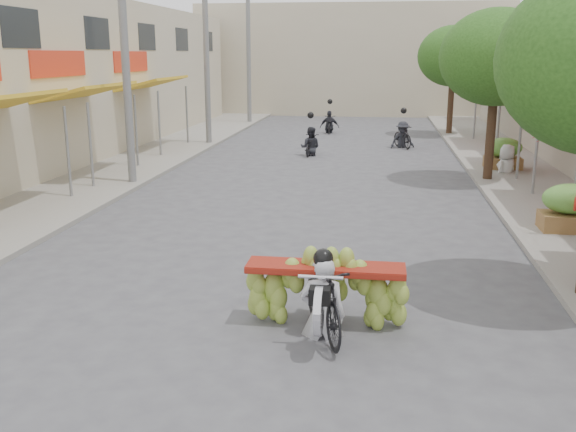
# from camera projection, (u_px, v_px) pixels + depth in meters

# --- Properties ---
(ground) EXTENTS (120.00, 120.00, 0.00)m
(ground) POSITION_uv_depth(u_px,v_px,m) (193.00, 404.00, 7.34)
(ground) COLOR #515055
(ground) RESTS_ON ground
(sidewalk_left) EXTENTS (4.00, 60.00, 0.12)m
(sidewalk_left) POSITION_uv_depth(u_px,v_px,m) (121.00, 166.00, 22.68)
(sidewalk_left) COLOR gray
(sidewalk_left) RESTS_ON ground
(sidewalk_right) EXTENTS (4.00, 60.00, 0.12)m
(sidewalk_right) POSITION_uv_depth(u_px,v_px,m) (533.00, 176.00, 20.77)
(sidewalk_right) COLOR gray
(sidewalk_right) RESTS_ON ground
(far_building) EXTENTS (20.00, 6.00, 7.00)m
(far_building) POSITION_uv_depth(u_px,v_px,m) (352.00, 60.00, 42.95)
(far_building) COLOR beige
(far_building) RESTS_ON ground
(utility_pole_mid) EXTENTS (0.60, 0.24, 8.00)m
(utility_pole_mid) POSITION_uv_depth(u_px,v_px,m) (125.00, 49.00, 18.61)
(utility_pole_mid) COLOR slate
(utility_pole_mid) RESTS_ON ground
(utility_pole_far) EXTENTS (0.60, 0.24, 8.00)m
(utility_pole_far) POSITION_uv_depth(u_px,v_px,m) (206.00, 51.00, 27.24)
(utility_pole_far) COLOR slate
(utility_pole_far) RESTS_ON ground
(utility_pole_back) EXTENTS (0.60, 0.24, 8.00)m
(utility_pole_back) POSITION_uv_depth(u_px,v_px,m) (249.00, 51.00, 35.88)
(utility_pole_back) COLOR slate
(utility_pole_back) RESTS_ON ground
(street_tree_mid) EXTENTS (3.40, 3.40, 5.25)m
(street_tree_mid) POSITION_uv_depth(u_px,v_px,m) (497.00, 58.00, 19.11)
(street_tree_mid) COLOR #3A2719
(street_tree_mid) RESTS_ON ground
(street_tree_far) EXTENTS (3.40, 3.40, 5.25)m
(street_tree_far) POSITION_uv_depth(u_px,v_px,m) (453.00, 56.00, 30.63)
(street_tree_far) COLOR #3A2719
(street_tree_far) RESTS_ON ground
(produce_crate_mid) EXTENTS (1.20, 0.88, 1.16)m
(produce_crate_mid) POSITION_uv_depth(u_px,v_px,m) (570.00, 204.00, 14.00)
(produce_crate_mid) COLOR olive
(produce_crate_mid) RESTS_ON ground
(produce_crate_far) EXTENTS (1.20, 0.88, 1.16)m
(produce_crate_far) POSITION_uv_depth(u_px,v_px,m) (504.00, 151.00, 21.67)
(produce_crate_far) COLOR olive
(produce_crate_far) RESTS_ON ground
(banana_motorbike) EXTENTS (2.30, 1.95, 2.20)m
(banana_motorbike) POSITION_uv_depth(u_px,v_px,m) (324.00, 284.00, 9.11)
(banana_motorbike) COLOR black
(banana_motorbike) RESTS_ON ground
(pedestrian) EXTENTS (1.01, 1.01, 1.81)m
(pedestrian) POSITION_uv_depth(u_px,v_px,m) (508.00, 144.00, 20.95)
(pedestrian) COLOR silver
(pedestrian) RESTS_ON ground
(bg_motorbike_a) EXTENTS (0.84, 1.46, 1.95)m
(bg_motorbike_a) POSITION_uv_depth(u_px,v_px,m) (310.00, 136.00, 25.15)
(bg_motorbike_a) COLOR black
(bg_motorbike_a) RESTS_ON ground
(bg_motorbike_b) EXTENTS (1.19, 1.72, 1.95)m
(bg_motorbike_b) POSITION_uv_depth(u_px,v_px,m) (403.00, 128.00, 27.16)
(bg_motorbike_b) COLOR black
(bg_motorbike_b) RESTS_ON ground
(bg_motorbike_c) EXTENTS (0.98, 1.50, 1.95)m
(bg_motorbike_c) POSITION_uv_depth(u_px,v_px,m) (330.00, 117.00, 32.27)
(bg_motorbike_c) COLOR black
(bg_motorbike_c) RESTS_ON ground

